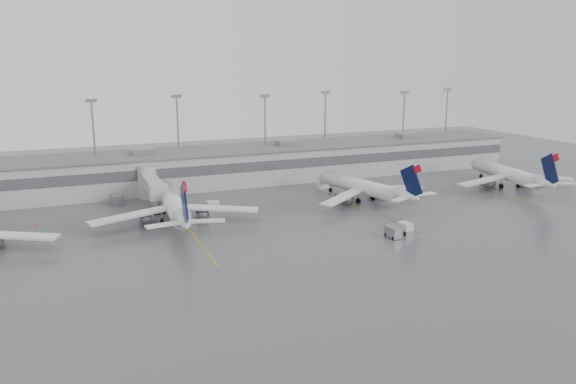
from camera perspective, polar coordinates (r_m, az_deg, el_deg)
name	(u,v)px	position (r m, az deg, el deg)	size (l,w,h in m)	color
ground	(341,260)	(83.88, 5.45, -6.94)	(260.00, 260.00, 0.00)	#4C4C4E
terminal	(229,165)	(134.99, -6.00, 2.71)	(152.00, 17.00, 9.45)	#A5A5A0
light_masts	(222,130)	(139.27, -6.75, 6.29)	(142.40, 8.00, 20.60)	gray
jet_bridge_right	(150,184)	(119.03, -13.81, 0.79)	(4.00, 17.20, 7.00)	#9DA0A2
stand_markings	(282,219)	(104.61, -0.66, -2.72)	(105.25, 40.00, 0.01)	#CF950C
jet_mid_left	(174,205)	(103.17, -11.50, -1.27)	(30.20, 33.94, 10.98)	silver
jet_mid_right	(364,187)	(117.43, 7.75, 0.52)	(26.85, 30.47, 10.04)	silver
jet_far_right	(509,174)	(138.47, 21.57, 1.73)	(28.83, 32.55, 10.58)	silver
baggage_tug	(405,229)	(97.88, 11.83, -3.72)	(2.07, 3.04, 1.88)	silver
baggage_cart	(393,232)	(95.15, 10.64, -4.01)	(1.85, 3.01, 1.87)	slate
gse_uld_b	(213,205)	(111.73, -7.64, -1.35)	(2.35, 1.56, 1.66)	silver
gse_uld_c	(323,185)	(128.94, 3.56, 0.73)	(2.35, 1.57, 1.67)	silver
gse_loader	(117,200)	(119.44, -16.97, -0.76)	(2.10, 3.35, 2.10)	slate
cone_a	(37,225)	(109.27, -24.15, -3.04)	(0.43, 0.43, 0.68)	red
cone_b	(168,207)	(113.53, -12.05, -1.52)	(0.50, 0.50, 0.80)	red
cone_c	(347,197)	(119.77, 6.06, -0.54)	(0.44, 0.44, 0.71)	red
cone_d	(454,186)	(135.09, 16.53, 0.60)	(0.50, 0.50, 0.80)	red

